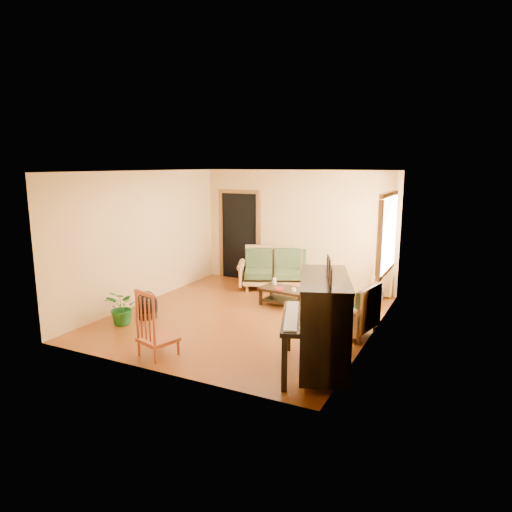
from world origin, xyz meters
The scene contains 16 objects.
floor centered at (0.00, 0.00, 0.00)m, with size 5.00×5.00×0.00m, color #58260B.
doorway centered at (-1.45, 2.48, 1.02)m, with size 1.08×0.16×2.05m, color black.
window centered at (2.21, 1.30, 1.50)m, with size 0.12×1.36×1.46m, color white.
sofa centered at (-0.05, 2.12, 0.46)m, with size 2.14×0.90×0.92m, color #A46E3C.
coffee_table centered at (0.39, 0.93, 0.18)m, with size 0.97×0.53×0.35m, color black.
armchair centered at (1.92, 0.03, 0.43)m, with size 0.81×0.86×0.86m, color #A46E3C.
piano centered at (1.95, -1.50, 0.65)m, with size 0.86×1.46×1.29m, color black.
footstool centered at (-1.57, -0.83, 0.18)m, with size 0.38×0.38×0.37m, color black.
red_chair centered at (-0.33, -2.07, 0.50)m, with size 0.46×0.51×0.99m, color maroon.
leaning_frame centered at (1.95, 2.39, 0.29)m, with size 0.44×0.10×0.59m, color gold.
ceramic_crock centered at (1.93, 2.23, 0.13)m, with size 0.20×0.20×0.25m, color #3547A0.
potted_plant centered at (-1.69, -1.30, 0.31)m, with size 0.56×0.48×0.62m, color #19581B.
book centered at (0.27, 0.76, 0.36)m, with size 0.15×0.20×0.02m, color maroon.
candle centered at (0.08, 1.11, 0.41)m, with size 0.07×0.07×0.12m, color white.
glass_jar centered at (0.61, 0.82, 0.38)m, with size 0.09×0.09×0.06m, color white.
remote centered at (0.79, 1.06, 0.36)m, with size 0.14×0.04×0.01m, color black.
Camera 1 is at (3.68, -6.99, 2.72)m, focal length 32.00 mm.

